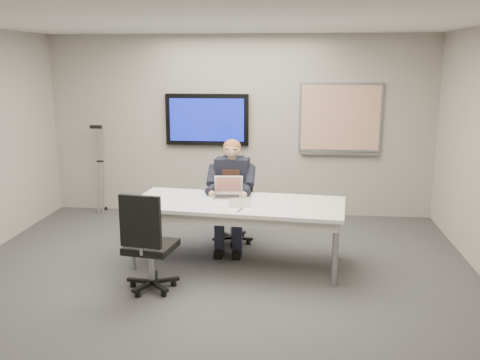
# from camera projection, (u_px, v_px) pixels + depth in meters

# --- Properties ---
(floor) EXTENTS (6.00, 6.00, 0.02)m
(floor) POSITION_uv_depth(u_px,v_px,m) (211.00, 289.00, 5.73)
(floor) COLOR #353537
(floor) RESTS_ON ground
(ceiling) EXTENTS (6.00, 6.00, 0.02)m
(ceiling) POSITION_uv_depth(u_px,v_px,m) (207.00, 18.00, 5.12)
(ceiling) COLOR silver
(ceiling) RESTS_ON wall_back
(wall_back) EXTENTS (6.00, 0.02, 2.80)m
(wall_back) POSITION_uv_depth(u_px,v_px,m) (239.00, 126.00, 8.34)
(wall_back) COLOR #9F9B8F
(wall_back) RESTS_ON ground
(wall_front) EXTENTS (6.00, 0.02, 2.80)m
(wall_front) POSITION_uv_depth(u_px,v_px,m) (109.00, 277.00, 2.52)
(wall_front) COLOR #9F9B8F
(wall_front) RESTS_ON ground
(conference_table) EXTENTS (2.58, 1.28, 0.77)m
(conference_table) POSITION_uv_depth(u_px,v_px,m) (238.00, 209.00, 6.32)
(conference_table) COLOR silver
(conference_table) RESTS_ON ground
(tv_display) EXTENTS (1.30, 0.09, 0.80)m
(tv_display) POSITION_uv_depth(u_px,v_px,m) (207.00, 120.00, 8.32)
(tv_display) COLOR black
(tv_display) RESTS_ON wall_back
(whiteboard) EXTENTS (1.25, 0.08, 1.10)m
(whiteboard) POSITION_uv_depth(u_px,v_px,m) (340.00, 119.00, 8.13)
(whiteboard) COLOR #95989D
(whiteboard) RESTS_ON wall_back
(office_chair_far) EXTENTS (0.59, 0.59, 1.05)m
(office_chair_far) POSITION_uv_depth(u_px,v_px,m) (234.00, 218.00, 7.18)
(office_chair_far) COLOR black
(office_chair_far) RESTS_ON ground
(office_chair_near) EXTENTS (0.60, 0.60, 1.09)m
(office_chair_near) POSITION_uv_depth(u_px,v_px,m) (150.00, 261.00, 5.62)
(office_chair_near) COLOR black
(office_chair_near) RESTS_ON ground
(seated_person) EXTENTS (0.45, 0.77, 1.41)m
(seated_person) POSITION_uv_depth(u_px,v_px,m) (231.00, 206.00, 6.87)
(seated_person) COLOR #212437
(seated_person) RESTS_ON office_chair_far
(crutch) EXTENTS (0.35, 0.60, 1.50)m
(crutch) POSITION_uv_depth(u_px,v_px,m) (101.00, 168.00, 8.51)
(crutch) COLOR #96989C
(crutch) RESTS_ON ground
(laptop) EXTENTS (0.37, 0.35, 0.25)m
(laptop) POSITION_uv_depth(u_px,v_px,m) (228.00, 192.00, 6.54)
(laptop) COLOR silver
(laptop) RESTS_ON conference_table
(name_tent) EXTENTS (0.26, 0.13, 0.10)m
(name_tent) POSITION_uv_depth(u_px,v_px,m) (240.00, 202.00, 6.10)
(name_tent) COLOR white
(name_tent) RESTS_ON conference_table
(pen) EXTENTS (0.05, 0.14, 0.01)m
(pen) POSITION_uv_depth(u_px,v_px,m) (240.00, 210.00, 5.95)
(pen) COLOR black
(pen) RESTS_ON conference_table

